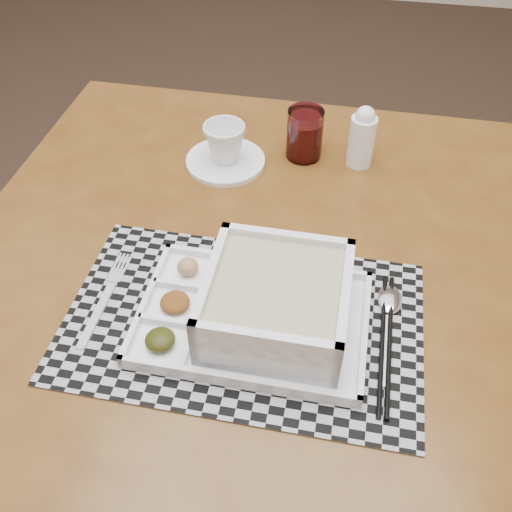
{
  "coord_description": "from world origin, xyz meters",
  "views": [
    {
      "loc": [
        0.76,
        -1.13,
        1.37
      ],
      "look_at": [
        0.65,
        -0.55,
        0.77
      ],
      "focal_mm": 40.0,
      "sensor_mm": 36.0,
      "label": 1
    }
  ],
  "objects_px": {
    "dining_table": "(257,287)",
    "cup": "(225,143)",
    "creamer_bottle": "(362,137)",
    "serving_tray": "(268,307)",
    "juice_glass": "(305,136)"
  },
  "relations": [
    {
      "from": "cup",
      "to": "creamer_bottle",
      "type": "xyz_separation_m",
      "value": [
        0.25,
        0.05,
        0.01
      ]
    },
    {
      "from": "serving_tray",
      "to": "creamer_bottle",
      "type": "relative_size",
      "value": 2.68
    },
    {
      "from": "dining_table",
      "to": "creamer_bottle",
      "type": "distance_m",
      "value": 0.34
    },
    {
      "from": "juice_glass",
      "to": "creamer_bottle",
      "type": "bearing_deg",
      "value": -3.03
    },
    {
      "from": "dining_table",
      "to": "serving_tray",
      "type": "distance_m",
      "value": 0.18
    },
    {
      "from": "serving_tray",
      "to": "juice_glass",
      "type": "bearing_deg",
      "value": 90.34
    },
    {
      "from": "serving_tray",
      "to": "cup",
      "type": "relative_size",
      "value": 4.11
    },
    {
      "from": "dining_table",
      "to": "cup",
      "type": "relative_size",
      "value": 12.43
    },
    {
      "from": "cup",
      "to": "creamer_bottle",
      "type": "distance_m",
      "value": 0.25
    },
    {
      "from": "dining_table",
      "to": "cup",
      "type": "xyz_separation_m",
      "value": [
        -0.1,
        0.23,
        0.12
      ]
    },
    {
      "from": "juice_glass",
      "to": "creamer_bottle",
      "type": "relative_size",
      "value": 0.8
    },
    {
      "from": "dining_table",
      "to": "creamer_bottle",
      "type": "bearing_deg",
      "value": 62.81
    },
    {
      "from": "dining_table",
      "to": "serving_tray",
      "type": "height_order",
      "value": "serving_tray"
    },
    {
      "from": "cup",
      "to": "creamer_bottle",
      "type": "height_order",
      "value": "creamer_bottle"
    },
    {
      "from": "juice_glass",
      "to": "cup",
      "type": "bearing_deg",
      "value": -159.6
    }
  ]
}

